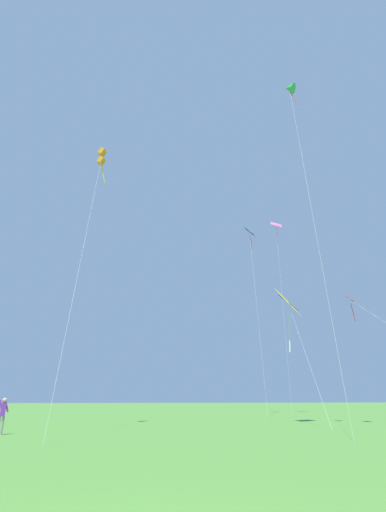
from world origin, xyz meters
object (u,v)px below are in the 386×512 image
Objects in this scene: kite_orange_box at (102,158)px; person_in_blue_jacket at (3,412)px; kite_pink_low at (277,233)px; kite_green_small at (290,89)px; kite_yellow_diamond at (289,312)px; kite_red_high at (358,306)px; kite_black_large at (250,238)px.

person_in_blue_jacket is (-3.01, -3.39, -17.59)m from kite_orange_box.
kite_pink_low is 29.70m from kite_orange_box.
kite_yellow_diamond is (1.21, 6.26, -16.30)m from kite_green_small.
kite_pink_low reaches higher than kite_green_small.
kite_yellow_diamond is at bearing -114.33° from kite_pink_low.
kite_green_small is at bearing -146.21° from kite_red_high.
person_in_blue_jacket is at bearing -135.48° from kite_black_large.
kite_orange_box is at bearing 179.07° from kite_red_high.
kite_pink_low is (8.64, 22.70, -1.33)m from kite_green_small.
kite_yellow_diamond is (15.21, 2.27, -10.61)m from kite_orange_box.
kite_orange_box is at bearing -136.18° from kite_black_large.
kite_green_small is at bearing -15.91° from kite_orange_box.
kite_pink_low is at bearing 69.16° from kite_green_small.
kite_orange_box is 25.46m from kite_black_large.
kite_green_small reaches higher than kite_black_large.
kite_pink_low is 15.18× the size of person_in_blue_jacket.
kite_yellow_diamond reaches higher than kite_red_high.
kite_green_small is at bearing -101.19° from kite_black_large.
person_in_blue_jacket is at bearing -131.56° from kite_orange_box.
person_in_blue_jacket is at bearing -172.22° from kite_red_high.
kite_red_high is at bearing -86.04° from kite_black_large.
kite_green_small reaches higher than kite_yellow_diamond.
kite_red_high is (1.23, -17.84, -13.26)m from kite_black_large.
kite_orange_box is (-22.65, -18.71, -4.36)m from kite_pink_low.
kite_green_small is 15.12× the size of person_in_blue_jacket.
kite_red_high is (5.49, 3.68, -16.24)m from kite_green_small.
kite_yellow_diamond reaches higher than person_in_blue_jacket.
kite_red_high is at bearing -99.40° from kite_pink_low.
kite_pink_low is at bearing 39.56° from kite_orange_box.
kite_green_small is 1.08× the size of kite_black_large.
kite_green_small is 15.64m from kite_orange_box.
kite_black_large reaches higher than kite_yellow_diamond.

